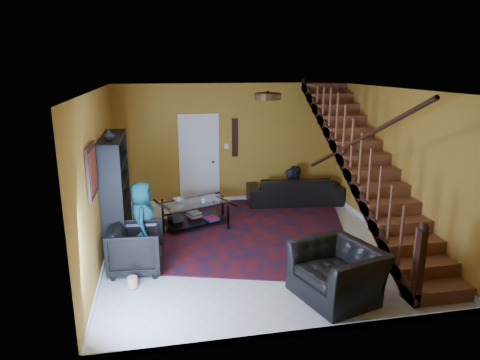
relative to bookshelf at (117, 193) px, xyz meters
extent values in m
plane|color=beige|center=(2.40, -0.60, -0.96)|extent=(5.50, 5.50, 0.00)
plane|color=#AA8225|center=(2.40, 2.15, 0.44)|extent=(5.20, 0.00, 5.20)
plane|color=#AA8225|center=(2.40, -3.35, 0.44)|extent=(5.20, 0.00, 5.20)
plane|color=#AA8225|center=(-0.20, -0.60, 0.44)|extent=(0.00, 5.50, 5.50)
plane|color=#AA8225|center=(5.00, -0.60, 0.44)|extent=(0.00, 5.50, 5.50)
plane|color=white|center=(2.40, -0.60, 1.84)|extent=(5.50, 5.50, 0.00)
cube|color=silver|center=(2.40, 2.14, -0.91)|extent=(5.20, 0.02, 0.10)
cube|color=silver|center=(-0.19, -0.60, -0.91)|extent=(0.02, 5.50, 0.10)
cube|color=#AA8225|center=(4.53, -0.60, 0.36)|extent=(0.95, 4.92, 2.83)
cube|color=black|center=(4.07, -0.60, 0.44)|extent=(0.04, 5.02, 3.02)
cylinder|color=black|center=(4.10, -0.60, 0.89)|extent=(0.07, 4.20, 2.44)
cube|color=black|center=(4.10, -3.00, -0.41)|extent=(0.10, 0.10, 1.10)
cube|color=black|center=(0.00, 0.00, 0.04)|extent=(0.35, 1.80, 2.00)
cube|color=black|center=(0.00, 0.00, -0.56)|extent=(0.35, 1.72, 0.03)
cube|color=black|center=(0.00, 0.00, 0.20)|extent=(0.35, 1.72, 0.03)
cube|color=silver|center=(1.70, 2.12, 0.06)|extent=(0.82, 0.05, 2.05)
cube|color=maroon|center=(-0.17, -1.50, 0.79)|extent=(0.04, 0.74, 0.74)
cube|color=black|center=(2.55, 2.13, 0.59)|extent=(0.14, 0.03, 0.90)
cylinder|color=#3F2814|center=(2.40, -1.40, 1.78)|extent=(0.40, 0.40, 0.10)
cube|color=#4E0E0D|center=(2.58, 0.09, -0.95)|extent=(4.51, 4.84, 0.02)
imported|color=black|center=(3.90, 1.70, -0.64)|extent=(2.29, 1.08, 0.65)
imported|color=black|center=(0.35, -1.17, -0.59)|extent=(0.90, 0.88, 0.75)
imported|color=black|center=(3.15, -2.54, -0.59)|extent=(1.30, 1.40, 0.75)
imported|color=black|center=(3.78, 1.75, -0.77)|extent=(0.48, 0.32, 1.29)
imported|color=black|center=(3.90, 1.75, -0.74)|extent=(0.66, 0.51, 1.35)
imported|color=#165155|center=(0.45, -0.70, -0.30)|extent=(0.46, 0.67, 1.34)
cube|color=black|center=(0.80, 0.27, -0.71)|extent=(0.04, 0.04, 0.50)
cube|color=black|center=(2.07, 0.27, -0.71)|extent=(0.04, 0.04, 0.50)
cube|color=black|center=(0.80, 0.99, -0.71)|extent=(0.04, 0.04, 0.50)
cube|color=black|center=(2.07, 0.99, -0.71)|extent=(0.04, 0.04, 0.50)
cube|color=black|center=(1.44, 0.63, -0.83)|extent=(1.45, 1.17, 0.02)
cube|color=silver|center=(1.44, 0.63, -0.46)|extent=(1.53, 1.24, 0.02)
imported|color=#999999|center=(1.13, 0.69, -0.41)|extent=(0.16, 0.16, 0.10)
imported|color=#999999|center=(1.62, 0.54, -0.41)|extent=(0.13, 0.13, 0.10)
imported|color=#999999|center=(1.13, 0.77, -0.43)|extent=(0.26, 0.26, 0.05)
imported|color=#999999|center=(0.00, -0.50, 1.13)|extent=(0.18, 0.18, 0.19)
cylinder|color=red|center=(0.30, -1.76, -0.86)|extent=(0.15, 0.15, 0.17)
camera|label=1|loc=(0.76, -7.64, 2.21)|focal=32.00mm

